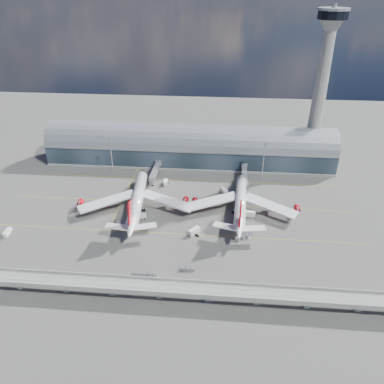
# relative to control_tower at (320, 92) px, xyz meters

# --- Properties ---
(ground) EXTENTS (500.00, 500.00, 0.00)m
(ground) POSITION_rel_control_tower_xyz_m (-85.00, -83.00, -51.64)
(ground) COLOR #474744
(ground) RESTS_ON ground
(taxi_lines) EXTENTS (200.00, 80.12, 0.01)m
(taxi_lines) POSITION_rel_control_tower_xyz_m (-85.00, -60.89, -51.63)
(taxi_lines) COLOR gold
(taxi_lines) RESTS_ON ground
(terminal) EXTENTS (200.00, 30.00, 28.00)m
(terminal) POSITION_rel_control_tower_xyz_m (-85.00, -5.01, -40.30)
(terminal) COLOR #202D36
(terminal) RESTS_ON ground
(control_tower) EXTENTS (19.00, 19.00, 103.00)m
(control_tower) POSITION_rel_control_tower_xyz_m (0.00, 0.00, 0.00)
(control_tower) COLOR gray
(control_tower) RESTS_ON ground
(guideway) EXTENTS (220.00, 8.50, 7.20)m
(guideway) POSITION_rel_control_tower_xyz_m (-85.00, -138.00, -46.34)
(guideway) COLOR gray
(guideway) RESTS_ON ground
(floodlight_mast_left) EXTENTS (3.00, 0.70, 25.70)m
(floodlight_mast_left) POSITION_rel_control_tower_xyz_m (-135.00, -28.00, -38.00)
(floodlight_mast_left) COLOR gray
(floodlight_mast_left) RESTS_ON ground
(floodlight_mast_right) EXTENTS (3.00, 0.70, 25.70)m
(floodlight_mast_right) POSITION_rel_control_tower_xyz_m (-35.00, -28.00, -38.00)
(floodlight_mast_right) COLOR gray
(floodlight_mast_right) RESTS_ON ground
(airliner_left) EXTENTS (69.16, 72.72, 22.15)m
(airliner_left) POSITION_rel_control_tower_xyz_m (-108.52, -71.70, -45.31)
(airliner_left) COLOR white
(airliner_left) RESTS_ON ground
(airliner_right) EXTENTS (66.77, 69.79, 22.14)m
(airliner_right) POSITION_rel_control_tower_xyz_m (-50.15, -68.34, -45.89)
(airliner_right) COLOR white
(airliner_right) RESTS_ON ground
(jet_bridge_left) EXTENTS (4.40, 28.00, 7.25)m
(jet_bridge_left) POSITION_rel_control_tower_xyz_m (-105.27, -29.88, -46.46)
(jet_bridge_left) COLOR gray
(jet_bridge_left) RESTS_ON ground
(jet_bridge_right) EXTENTS (4.40, 32.00, 7.25)m
(jet_bridge_right) POSITION_rel_control_tower_xyz_m (-46.56, -31.82, -46.46)
(jet_bridge_right) COLOR gray
(jet_bridge_right) RESTS_ON ground
(service_truck_0) EXTENTS (2.59, 6.65, 2.71)m
(service_truck_0) POSITION_rel_control_tower_xyz_m (-170.55, -101.49, -50.23)
(service_truck_0) COLOR silver
(service_truck_0) RESTS_ON ground
(service_truck_1) EXTENTS (4.81, 2.63, 2.70)m
(service_truck_1) POSITION_rel_control_tower_xyz_m (-104.26, -80.28, -50.27)
(service_truck_1) COLOR silver
(service_truck_1) RESTS_ON ground
(service_truck_2) EXTENTS (9.27, 3.34, 3.30)m
(service_truck_2) POSITION_rel_control_tower_xyz_m (-46.37, -73.10, -49.92)
(service_truck_2) COLOR silver
(service_truck_2) RESTS_ON ground
(service_truck_3) EXTENTS (6.35, 6.76, 3.25)m
(service_truck_3) POSITION_rel_control_tower_xyz_m (-74.27, -92.32, -49.98)
(service_truck_3) COLOR silver
(service_truck_3) RESTS_ON ground
(service_truck_4) EXTENTS (3.22, 5.73, 3.18)m
(service_truck_4) POSITION_rel_control_tower_xyz_m (-97.05, -40.89, -50.03)
(service_truck_4) COLOR silver
(service_truck_4) RESTS_ON ground
(service_truck_5) EXTENTS (5.13, 7.07, 3.20)m
(service_truck_5) POSITION_rel_control_tower_xyz_m (-59.43, -48.95, -50.00)
(service_truck_5) COLOR silver
(service_truck_5) RESTS_ON ground
(cargo_train_0) EXTENTS (6.71, 1.58, 1.49)m
(cargo_train_0) POSITION_rel_control_tower_xyz_m (-74.88, -120.47, -50.86)
(cargo_train_0) COLOR gray
(cargo_train_0) RESTS_ON ground
(cargo_train_1) EXTENTS (11.38, 1.56, 1.51)m
(cargo_train_1) POSITION_rel_control_tower_xyz_m (-93.62, -125.68, -50.85)
(cargo_train_1) COLOR gray
(cargo_train_1) RESTS_ON ground
(cargo_train_2) EXTENTS (8.09, 5.20, 1.83)m
(cargo_train_2) POSITION_rel_control_tower_xyz_m (-49.35, -94.76, -50.68)
(cargo_train_2) COLOR gray
(cargo_train_2) RESTS_ON ground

